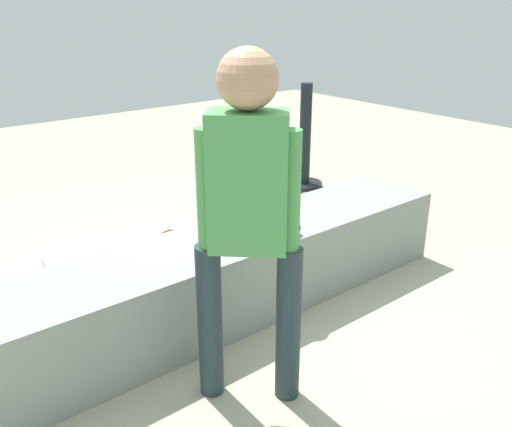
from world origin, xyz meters
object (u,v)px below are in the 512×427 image
Objects in this scene: gift_bag at (276,230)px; party_cup_red at (86,296)px; handbag_black_leather at (309,211)px; cake_box_white at (67,268)px; handbag_brown_canvas at (169,258)px; adult_standing at (248,205)px; child_seated at (264,192)px; water_bottle_near_gift at (171,243)px; cake_plate at (236,233)px.

gift_bag is 2.38× the size of party_cup_red.
cake_box_white is at bearing 168.79° from handbag_black_leather.
cake_box_white is 0.92× the size of handbag_brown_canvas.
adult_standing is 4.40× the size of handbag_black_leather.
child_seated is 0.90m from adult_standing.
party_cup_red is at bearing 102.82° from adult_standing.
child_seated reaches higher than water_bottle_near_gift.
adult_standing is at bearing -133.74° from child_seated.
cake_plate is at bearing -58.93° from cake_box_white.
water_bottle_near_gift is 0.79m from party_cup_red.
party_cup_red is 0.34× the size of handbag_black_leather.
adult_standing is 1.54m from party_cup_red.
adult_standing is 6.94× the size of cake_plate.
gift_bag is 1.33× the size of water_bottle_near_gift.
water_bottle_near_gift is (0.47, 1.50, -0.84)m from adult_standing.
water_bottle_near_gift is at bearing 72.68° from adult_standing.
handbag_brown_canvas reaches higher than gift_bag.
cake_plate is at bearing -42.78° from party_cup_red.
adult_standing is 7.34× the size of water_bottle_near_gift.
adult_standing is at bearing -141.59° from handbag_black_leather.
handbag_brown_canvas reaches higher than party_cup_red.
handbag_black_leather is at bearing -11.21° from cake_box_white.
handbag_brown_canvas is (-0.15, -0.22, 0.01)m from water_bottle_near_gift.
child_seated reaches higher than handbag_brown_canvas.
adult_standing is 1.88m from cake_box_white.
cake_box_white is (-1.40, 0.49, -0.06)m from gift_bag.
water_bottle_near_gift is 0.68× the size of handbag_brown_canvas.
gift_bag reaches higher than water_bottle_near_gift.
cake_box_white is (0.05, 0.41, 0.01)m from party_cup_red.
party_cup_red is at bearing -175.67° from handbag_brown_canvas.
cake_plate is at bearing -178.33° from child_seated.
handbag_brown_canvas is at bearing 112.81° from child_seated.
cake_box_white is 0.67m from handbag_brown_canvas.
child_seated is 4.08× the size of party_cup_red.
handbag_black_leather is (1.62, 1.28, -0.81)m from adult_standing.
handbag_brown_canvas is at bearing 95.95° from cake_plate.
handbag_black_leather is (1.15, -0.21, 0.03)m from water_bottle_near_gift.
child_seated is 0.31× the size of adult_standing.
water_bottle_near_gift reaches higher than cake_box_white.
handbag_brown_canvas is (-0.28, 0.66, -0.58)m from child_seated.
adult_standing is 5.48× the size of cake_box_white.
handbag_brown_canvas is (-0.07, 0.66, -0.39)m from cake_plate.
cake_box_white reaches higher than party_cup_red.
gift_bag is at bearing -25.56° from water_bottle_near_gift.
cake_plate is 0.79× the size of gift_bag.
party_cup_red is (-0.88, 0.61, -0.63)m from child_seated.
cake_plate is 0.63× the size of handbag_black_leather.
water_bottle_near_gift is at bearing 19.26° from party_cup_red.
cake_plate reaches higher than handbag_black_leather.
cake_plate is 1.02m from gift_bag.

